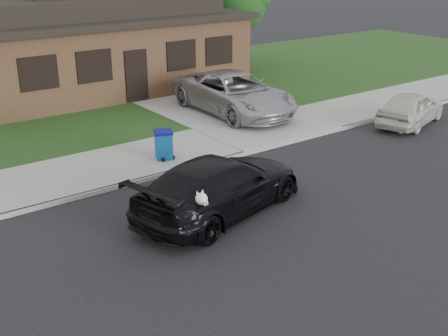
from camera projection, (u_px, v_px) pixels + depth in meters
ground at (211, 230)px, 13.05m from camera, size 120.00×120.00×0.00m
sidewalk at (115, 165)px, 16.77m from camera, size 60.00×3.00×0.12m
curb at (139, 181)px, 15.65m from camera, size 60.00×0.12×0.12m
lawn at (27, 108)px, 22.77m from camera, size 60.00×13.00×0.13m
driveway at (191, 101)px, 23.83m from camera, size 4.50×13.00×0.14m
sedan at (220, 186)px, 13.68m from camera, size 5.27×3.15×1.43m
minivan at (235, 93)px, 21.55m from camera, size 2.75×5.66×1.55m
white_compact at (411, 108)px, 20.65m from camera, size 3.94×2.41×1.25m
recycling_bin at (164, 144)px, 17.00m from camera, size 0.70×0.70×0.89m
house at (94, 41)px, 25.71m from camera, size 12.60×8.60×4.65m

